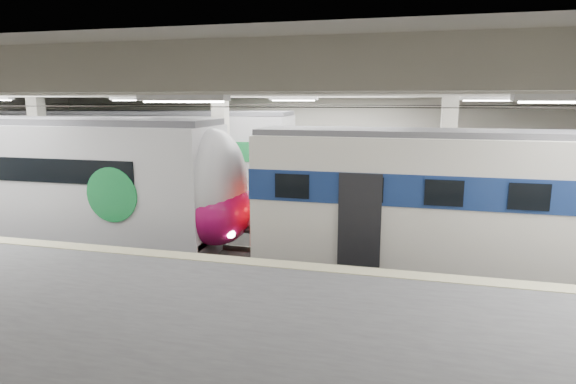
# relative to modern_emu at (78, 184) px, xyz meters

# --- Properties ---
(station_hall) EXTENTS (36.00, 24.00, 5.75)m
(station_hall) POSITION_rel_modern_emu_xyz_m (6.95, -1.74, 1.12)
(station_hall) COLOR black
(station_hall) RESTS_ON ground
(modern_emu) EXTENTS (13.31, 2.75, 4.32)m
(modern_emu) POSITION_rel_modern_emu_xyz_m (0.00, 0.00, 0.00)
(modern_emu) COLOR silver
(modern_emu) RESTS_ON ground
(older_rer) EXTENTS (12.31, 2.72, 4.11)m
(older_rer) POSITION_rel_modern_emu_xyz_m (12.56, 0.00, 0.03)
(older_rer) COLOR silver
(older_rer) RESTS_ON ground
(far_train) EXTENTS (13.96, 3.53, 4.42)m
(far_train) POSITION_rel_modern_emu_xyz_m (-1.05, 5.50, 0.16)
(far_train) COLOR silver
(far_train) RESTS_ON ground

